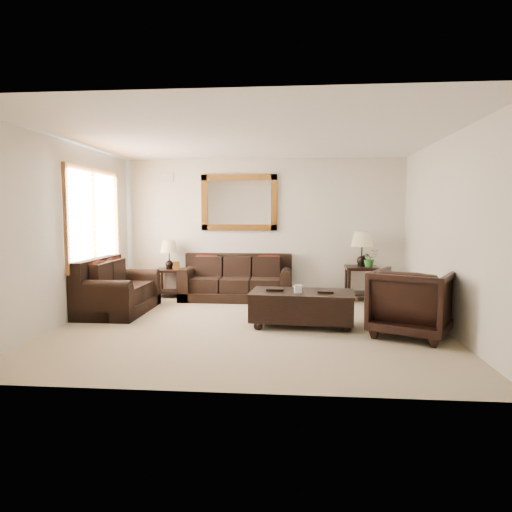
# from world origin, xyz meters

# --- Properties ---
(room) EXTENTS (5.51, 5.01, 2.71)m
(room) POSITION_xyz_m (0.00, 0.00, 1.35)
(room) COLOR gray
(room) RESTS_ON ground
(window) EXTENTS (0.07, 1.96, 1.66)m
(window) POSITION_xyz_m (-2.70, 0.90, 1.55)
(window) COLOR white
(window) RESTS_ON room
(mirror) EXTENTS (1.50, 0.06, 1.10)m
(mirror) POSITION_xyz_m (-0.46, 2.47, 1.85)
(mirror) COLOR #4F2C0F
(mirror) RESTS_ON room
(air_vent) EXTENTS (0.25, 0.02, 0.18)m
(air_vent) POSITION_xyz_m (-1.90, 2.48, 2.35)
(air_vent) COLOR #999999
(air_vent) RESTS_ON room
(sofa) EXTENTS (2.09, 0.90, 0.85)m
(sofa) POSITION_xyz_m (-0.46, 2.09, 0.31)
(sofa) COLOR black
(sofa) RESTS_ON room
(loveseat) EXTENTS (0.95, 1.59, 0.90)m
(loveseat) POSITION_xyz_m (-2.32, 0.75, 0.33)
(loveseat) COLOR black
(loveseat) RESTS_ON room
(end_table_left) EXTENTS (0.51, 0.51, 1.12)m
(end_table_left) POSITION_xyz_m (-1.80, 2.21, 0.73)
(end_table_left) COLOR black
(end_table_left) RESTS_ON room
(end_table_right) EXTENTS (0.59, 0.59, 1.30)m
(end_table_right) POSITION_xyz_m (1.89, 2.16, 0.85)
(end_table_right) COLOR black
(end_table_right) RESTS_ON room
(coffee_table) EXTENTS (1.54, 0.91, 0.63)m
(coffee_table) POSITION_xyz_m (0.75, 0.08, 0.31)
(coffee_table) COLOR black
(coffee_table) RESTS_ON room
(armchair) EXTENTS (1.27, 1.24, 0.99)m
(armchair) POSITION_xyz_m (2.20, -0.36, 0.49)
(armchair) COLOR black
(armchair) RESTS_ON floor
(potted_plant) EXTENTS (0.40, 0.41, 0.25)m
(potted_plant) POSITION_xyz_m (2.02, 2.06, 0.77)
(potted_plant) COLOR #256021
(potted_plant) RESTS_ON end_table_right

